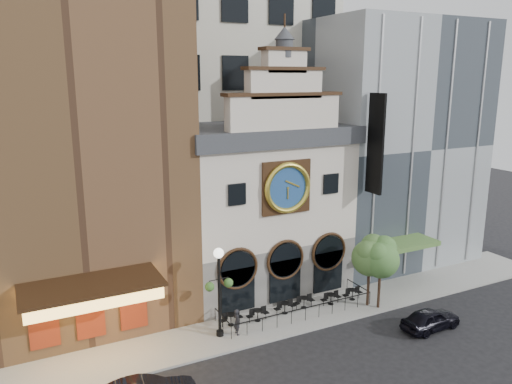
{
  "coord_description": "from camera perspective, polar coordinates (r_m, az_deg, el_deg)",
  "views": [
    {
      "loc": [
        -16.34,
        -24.05,
        15.72
      ],
      "look_at": [
        -1.2,
        6.0,
        7.92
      ],
      "focal_mm": 35.0,
      "sensor_mm": 36.0,
      "label": 1
    }
  ],
  "objects": [
    {
      "name": "cafe_railing",
      "position": [
        34.65,
        4.5,
        -12.87
      ],
      "size": [
        10.6,
        2.6,
        0.9
      ],
      "primitive_type": null,
      "color": "black",
      "rests_on": "sidewalk"
    },
    {
      "name": "ground",
      "position": [
        33.05,
        6.81,
        -15.45
      ],
      "size": [
        120.0,
        120.0,
        0.0
      ],
      "primitive_type": "plane",
      "color": "black",
      "rests_on": "ground"
    },
    {
      "name": "tree_right",
      "position": [
        35.07,
        14.11,
        -7.18
      ],
      "size": [
        2.61,
        2.51,
        5.02
      ],
      "color": "#382619",
      "rests_on": "sidewalk"
    },
    {
      "name": "tree_left",
      "position": [
        35.24,
        12.92,
        -7.01
      ],
      "size": [
        2.61,
        2.51,
        5.02
      ],
      "color": "#382619",
      "rests_on": "sidewalk"
    },
    {
      "name": "bistro_3",
      "position": [
        35.31,
        5.51,
        -12.35
      ],
      "size": [
        1.58,
        0.68,
        0.9
      ],
      "color": "black",
      "rests_on": "sidewalk"
    },
    {
      "name": "bistro_0",
      "position": [
        32.97,
        -2.88,
        -14.24
      ],
      "size": [
        1.58,
        0.68,
        0.9
      ],
      "color": "black",
      "rests_on": "sidewalk"
    },
    {
      "name": "retail_building",
      "position": [
        45.28,
        13.98,
        5.59
      ],
      "size": [
        14.0,
        14.4,
        20.0
      ],
      "color": "gray",
      "rests_on": "ground"
    },
    {
      "name": "lamppost",
      "position": [
        30.52,
        -4.24,
        -10.26
      ],
      "size": [
        1.82,
        0.62,
        5.68
      ],
      "rotation": [
        0.0,
        0.0,
        0.03
      ],
      "color": "black",
      "rests_on": "sidewalk"
    },
    {
      "name": "bistro_1",
      "position": [
        33.45,
        0.2,
        -13.8
      ],
      "size": [
        1.58,
        0.68,
        0.9
      ],
      "color": "black",
      "rests_on": "sidewalk"
    },
    {
      "name": "car_right",
      "position": [
        34.52,
        19.32,
        -13.54
      ],
      "size": [
        4.15,
        1.8,
        1.39
      ],
      "primitive_type": "imported",
      "rotation": [
        0.0,
        0.0,
        1.61
      ],
      "color": "black",
      "rests_on": "ground"
    },
    {
      "name": "sidewalk",
      "position": [
        34.88,
        4.48,
        -13.65
      ],
      "size": [
        44.0,
        5.0,
        0.15
      ],
      "primitive_type": "cube",
      "color": "gray",
      "rests_on": "ground"
    },
    {
      "name": "bistro_4",
      "position": [
        36.03,
        8.56,
        -11.9
      ],
      "size": [
        1.58,
        0.68,
        0.9
      ],
      "color": "black",
      "rests_on": "sidewalk"
    },
    {
      "name": "bistro_5",
      "position": [
        36.98,
        10.96,
        -11.32
      ],
      "size": [
        1.58,
        0.68,
        0.9
      ],
      "color": "black",
      "rests_on": "sidewalk"
    },
    {
      "name": "clock_building",
      "position": [
        36.94,
        0.39,
        -1.11
      ],
      "size": [
        12.6,
        8.78,
        18.65
      ],
      "color": "#605E5B",
      "rests_on": "ground"
    },
    {
      "name": "pedestrian",
      "position": [
        31.77,
        -2.18,
        -14.6
      ],
      "size": [
        0.41,
        0.62,
        1.66
      ],
      "primitive_type": "imported",
      "rotation": [
        0.0,
        0.0,
        1.54
      ],
      "color": "black",
      "rests_on": "sidewalk"
    },
    {
      "name": "bistro_2",
      "position": [
        34.46,
        3.31,
        -12.98
      ],
      "size": [
        1.58,
        0.68,
        0.9
      ],
      "color": "black",
      "rests_on": "sidewalk"
    },
    {
      "name": "office_tower",
      "position": [
        47.18,
        -6.69,
        18.17
      ],
      "size": [
        20.0,
        16.0,
        40.0
      ],
      "primitive_type": "cube",
      "color": "beige",
      "rests_on": "ground"
    },
    {
      "name": "theater_building",
      "position": [
        34.31,
        -21.2,
        6.96
      ],
      "size": [
        14.0,
        15.6,
        25.0
      ],
      "color": "brown",
      "rests_on": "ground"
    }
  ]
}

